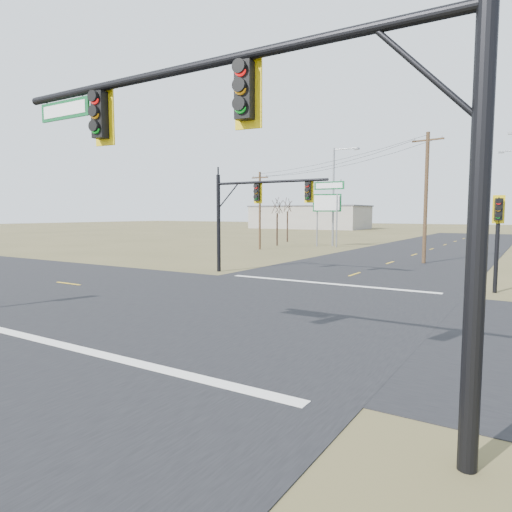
{
  "coord_description": "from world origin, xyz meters",
  "views": [
    {
      "loc": [
        9.81,
        -15.54,
        3.86
      ],
      "look_at": [
        -0.5,
        1.0,
        2.03
      ],
      "focal_mm": 32.0,
      "sensor_mm": 36.0,
      "label": 1
    }
  ],
  "objects_px": {
    "streetlight_c": "(335,191)",
    "pedestal_signal_ne": "(498,223)",
    "bare_tree_a": "(277,205)",
    "mast_arm_near": "(261,132)",
    "utility_pole_far": "(260,209)",
    "utility_pole_near": "(426,196)",
    "bare_tree_b": "(288,204)",
    "mast_arm_far": "(260,201)",
    "highway_sign": "(327,210)"
  },
  "relations": [
    {
      "from": "highway_sign",
      "to": "utility_pole_far",
      "type": "bearing_deg",
      "value": -143.04
    },
    {
      "from": "bare_tree_a",
      "to": "utility_pole_near",
      "type": "bearing_deg",
      "value": -29.87
    },
    {
      "from": "streetlight_c",
      "to": "bare_tree_b",
      "type": "distance_m",
      "value": 9.56
    },
    {
      "from": "utility_pole_far",
      "to": "highway_sign",
      "type": "distance_m",
      "value": 8.63
    },
    {
      "from": "mast_arm_near",
      "to": "utility_pole_far",
      "type": "xyz_separation_m",
      "value": [
        -21.1,
        34.43,
        -1.02
      ]
    },
    {
      "from": "bare_tree_b",
      "to": "highway_sign",
      "type": "bearing_deg",
      "value": -35.03
    },
    {
      "from": "streetlight_c",
      "to": "utility_pole_near",
      "type": "bearing_deg",
      "value": -26.69
    },
    {
      "from": "utility_pole_near",
      "to": "pedestal_signal_ne",
      "type": "bearing_deg",
      "value": -64.08
    },
    {
      "from": "pedestal_signal_ne",
      "to": "utility_pole_near",
      "type": "height_order",
      "value": "utility_pole_near"
    },
    {
      "from": "mast_arm_near",
      "to": "utility_pole_far",
      "type": "bearing_deg",
      "value": 115.09
    },
    {
      "from": "mast_arm_far",
      "to": "pedestal_signal_ne",
      "type": "relative_size",
      "value": 1.86
    },
    {
      "from": "utility_pole_near",
      "to": "bare_tree_b",
      "type": "bearing_deg",
      "value": 139.96
    },
    {
      "from": "mast_arm_far",
      "to": "utility_pole_far",
      "type": "xyz_separation_m",
      "value": [
        -10.62,
        17.39,
        -0.31
      ]
    },
    {
      "from": "utility_pole_far",
      "to": "bare_tree_b",
      "type": "bearing_deg",
      "value": 105.41
    },
    {
      "from": "highway_sign",
      "to": "bare_tree_b",
      "type": "relative_size",
      "value": 0.96
    },
    {
      "from": "highway_sign",
      "to": "bare_tree_a",
      "type": "bearing_deg",
      "value": 172.39
    },
    {
      "from": "mast_arm_far",
      "to": "bare_tree_a",
      "type": "xyz_separation_m",
      "value": [
        -11.83,
        23.33,
        0.2
      ]
    },
    {
      "from": "mast_arm_near",
      "to": "streetlight_c",
      "type": "relative_size",
      "value": 0.93
    },
    {
      "from": "bare_tree_b",
      "to": "utility_pole_far",
      "type": "bearing_deg",
      "value": -74.59
    },
    {
      "from": "bare_tree_a",
      "to": "pedestal_signal_ne",
      "type": "bearing_deg",
      "value": -42.56
    },
    {
      "from": "mast_arm_near",
      "to": "pedestal_signal_ne",
      "type": "distance_m",
      "value": 17.73
    },
    {
      "from": "bare_tree_a",
      "to": "streetlight_c",
      "type": "bearing_deg",
      "value": 26.0
    },
    {
      "from": "bare_tree_a",
      "to": "mast_arm_far",
      "type": "bearing_deg",
      "value": -63.11
    },
    {
      "from": "streetlight_c",
      "to": "bare_tree_b",
      "type": "xyz_separation_m",
      "value": [
        -8.52,
        4.12,
        -1.38
      ]
    },
    {
      "from": "mast_arm_near",
      "to": "bare_tree_a",
      "type": "height_order",
      "value": "mast_arm_near"
    },
    {
      "from": "pedestal_signal_ne",
      "to": "streetlight_c",
      "type": "height_order",
      "value": "streetlight_c"
    },
    {
      "from": "pedestal_signal_ne",
      "to": "utility_pole_far",
      "type": "distance_m",
      "value": 29.24
    },
    {
      "from": "utility_pole_far",
      "to": "bare_tree_a",
      "type": "distance_m",
      "value": 6.08
    },
    {
      "from": "mast_arm_far",
      "to": "highway_sign",
      "type": "xyz_separation_m",
      "value": [
        -6.03,
        24.7,
        -0.34
      ]
    },
    {
      "from": "highway_sign",
      "to": "streetlight_c",
      "type": "height_order",
      "value": "streetlight_c"
    },
    {
      "from": "utility_pole_near",
      "to": "bare_tree_a",
      "type": "distance_m",
      "value": 22.13
    },
    {
      "from": "bare_tree_b",
      "to": "pedestal_signal_ne",
      "type": "bearing_deg",
      "value": -47.67
    },
    {
      "from": "highway_sign",
      "to": "bare_tree_a",
      "type": "xyz_separation_m",
      "value": [
        -5.8,
        -1.37,
        0.54
      ]
    },
    {
      "from": "utility_pole_far",
      "to": "bare_tree_a",
      "type": "relative_size",
      "value": 1.35
    },
    {
      "from": "pedestal_signal_ne",
      "to": "streetlight_c",
      "type": "bearing_deg",
      "value": 104.82
    },
    {
      "from": "utility_pole_far",
      "to": "highway_sign",
      "type": "relative_size",
      "value": 1.36
    },
    {
      "from": "mast_arm_near",
      "to": "pedestal_signal_ne",
      "type": "bearing_deg",
      "value": 74.87
    },
    {
      "from": "utility_pole_far",
      "to": "streetlight_c",
      "type": "height_order",
      "value": "streetlight_c"
    },
    {
      "from": "streetlight_c",
      "to": "bare_tree_b",
      "type": "height_order",
      "value": "streetlight_c"
    },
    {
      "from": "mast_arm_far",
      "to": "bare_tree_b",
      "type": "bearing_deg",
      "value": 107.16
    },
    {
      "from": "utility_pole_near",
      "to": "mast_arm_near",
      "type": "bearing_deg",
      "value": -83.93
    },
    {
      "from": "streetlight_c",
      "to": "pedestal_signal_ne",
      "type": "bearing_deg",
      "value": -33.66
    },
    {
      "from": "utility_pole_near",
      "to": "bare_tree_b",
      "type": "relative_size",
      "value": 1.58
    },
    {
      "from": "utility_pole_far",
      "to": "streetlight_c",
      "type": "relative_size",
      "value": 0.72
    },
    {
      "from": "utility_pole_near",
      "to": "mast_arm_far",
      "type": "bearing_deg",
      "value": -120.87
    },
    {
      "from": "pedestal_signal_ne",
      "to": "utility_pole_far",
      "type": "bearing_deg",
      "value": 123.23
    },
    {
      "from": "streetlight_c",
      "to": "mast_arm_near",
      "type": "bearing_deg",
      "value": -49.21
    },
    {
      "from": "highway_sign",
      "to": "pedestal_signal_ne",
      "type": "bearing_deg",
      "value": -72.65
    },
    {
      "from": "utility_pole_far",
      "to": "bare_tree_b",
      "type": "distance_m",
      "value": 13.55
    },
    {
      "from": "utility_pole_near",
      "to": "streetlight_c",
      "type": "distance_m",
      "value": 19.2
    }
  ]
}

